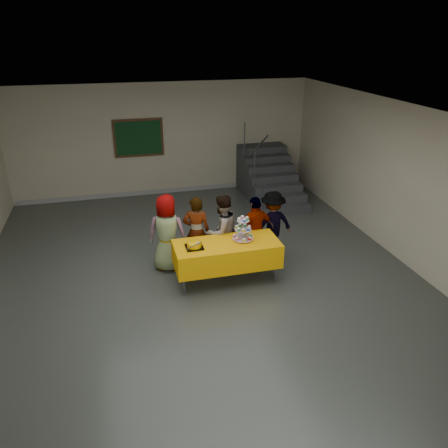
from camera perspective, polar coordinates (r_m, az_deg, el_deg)
The scene contains 11 objects.
room_shell at distance 7.12m, azimuth -3.08°, elevation 6.92°, with size 10.00×10.04×3.02m.
bake_table at distance 7.83m, azimuth 0.37°, elevation -3.88°, with size 1.88×0.78×0.77m.
cupcake_stand at distance 7.79m, azimuth 2.50°, elevation -0.86°, with size 0.38×0.38×0.44m.
bear_cake at distance 7.57m, azimuth -3.91°, elevation -2.68°, with size 0.32×0.36×0.12m.
schoolchild_a at distance 8.21m, azimuth -7.43°, elevation -1.18°, with size 0.73×0.48×1.50m, color slate.
schoolchild_b at distance 8.29m, azimuth -3.61°, elevation -1.04°, with size 0.52×0.34×1.43m, color slate.
schoolchild_c at distance 8.27m, azimuth -0.29°, elevation -0.97°, with size 0.70×0.55×1.45m, color slate.
schoolchild_d at distance 8.40m, azimuth 4.11°, elevation -0.89°, with size 0.81×0.34×1.38m, color slate.
schoolchild_e at distance 8.76m, azimuth 6.31°, elevation 0.02°, with size 0.88×0.50×1.36m, color slate.
staircase at distance 12.11m, azimuth 5.71°, elevation 6.02°, with size 1.30×2.40×2.04m.
noticeboard at distance 11.93m, azimuth -11.10°, elevation 10.97°, with size 1.30×0.05×1.00m.
Camera 1 is at (-1.34, -6.65, 4.24)m, focal length 35.00 mm.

